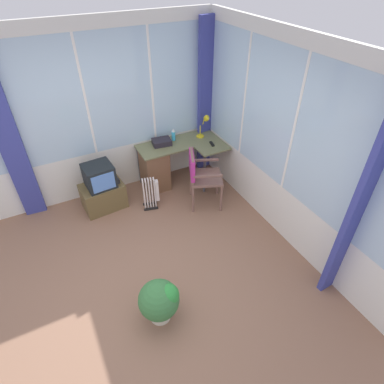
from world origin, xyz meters
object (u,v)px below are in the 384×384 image
Objects in this scene: paper_tray at (162,142)px; wooden_armchair at (198,172)px; space_heater at (151,193)px; potted_plant at (160,300)px; desk_lamp at (206,123)px; tv_remote at (212,144)px; desk at (159,166)px; tv_on_stand at (102,189)px; spray_bottle at (173,135)px.

wooden_armchair is at bearing -73.02° from paper_tray.
potted_plant is at bearing -108.55° from space_heater.
wooden_armchair is (0.25, -0.82, -0.18)m from paper_tray.
wooden_armchair is at bearing -125.74° from desk_lamp.
potted_plant is (-1.33, -1.61, -0.29)m from wooden_armchair.
potted_plant is at bearing -128.48° from desk_lamp.
wooden_armchair is (-0.49, -0.44, -0.14)m from tv_remote.
paper_tray reaches higher than desk.
tv_on_stand is 2.22m from potted_plant.
potted_plant is at bearing -113.95° from paper_tray.
spray_bottle is 2.85m from potted_plant.
potted_plant is at bearing -88.77° from tv_on_stand.
paper_tray is at bearing -169.90° from spray_bottle.
desk_lamp is 2.01m from tv_on_stand.
tv_remote is 2.78m from potted_plant.
tv_remote is 0.16× the size of wooden_armchair.
paper_tray is 0.32× the size of wooden_armchair.
desk is at bearing 178.80° from desk_lamp.
tv_remote is 0.27× the size of space_heater.
spray_bottle reaches higher than paper_tray.
desk_lamp is 0.38m from tv_remote.
tv_on_stand reaches higher than potted_plant.
wooden_armchair reaches higher than tv_on_stand.
paper_tray is 0.38× the size of tv_on_stand.
desk reaches higher than potted_plant.
desk is 2.53× the size of potted_plant.
tv_remote is (-0.03, -0.28, -0.25)m from desk_lamp.
space_heater is at bearing 160.64° from wooden_armchair.
desk_lamp is 0.43× the size of wooden_armchair.
potted_plant is at bearing -117.99° from spray_bottle.
desk is 1.07m from desk_lamp.
tv_on_stand is (-1.87, 0.17, -0.41)m from tv_remote.
wooden_armchair reaches higher than paper_tray.
tv_on_stand is 0.76m from space_heater.
space_heater is (-0.69, -0.62, -0.57)m from spray_bottle.
paper_tray is (-0.23, -0.04, -0.06)m from spray_bottle.
wooden_armchair is at bearing -63.59° from desk.
desk_lamp is 1.33× the size of paper_tray.
desk_lamp is at bearing 51.52° from potted_plant.
desk is at bearing 67.62° from potted_plant.
paper_tray is at bearing 66.05° from potted_plant.
desk_lamp reaches higher than tv_on_stand.
tv_on_stand reaches higher than tv_remote.
desk is 0.41m from paper_tray.
space_heater is (0.67, -0.36, -0.07)m from tv_on_stand.
tv_remote is at bearing 9.12° from space_heater.
tv_on_stand is 1.42× the size of potted_plant.
paper_tray is (-0.74, 0.38, 0.03)m from tv_remote.
desk is 3.48× the size of desk_lamp.
desk_lamp reaches higher than tv_remote.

